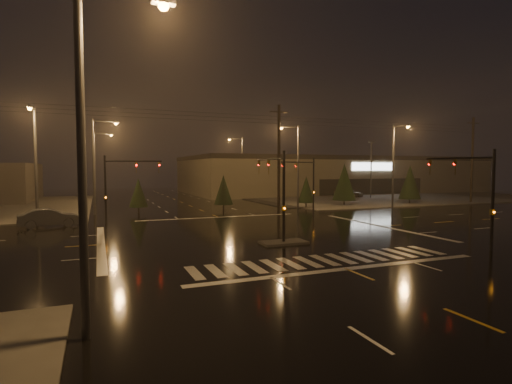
% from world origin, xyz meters
% --- Properties ---
extents(ground, '(140.00, 140.00, 0.00)m').
position_xyz_m(ground, '(0.00, 0.00, 0.00)').
color(ground, black).
rests_on(ground, ground).
extents(sidewalk_ne, '(36.00, 36.00, 0.12)m').
position_xyz_m(sidewalk_ne, '(30.00, 30.00, 0.06)').
color(sidewalk_ne, '#423F3B').
rests_on(sidewalk_ne, ground).
extents(median_island, '(3.00, 1.60, 0.15)m').
position_xyz_m(median_island, '(0.00, -4.00, 0.07)').
color(median_island, '#423F3B').
rests_on(median_island, ground).
extents(crosswalk, '(15.00, 2.60, 0.01)m').
position_xyz_m(crosswalk, '(0.00, -9.00, 0.01)').
color(crosswalk, beige).
rests_on(crosswalk, ground).
extents(stop_bar_near, '(16.00, 0.50, 0.01)m').
position_xyz_m(stop_bar_near, '(0.00, -11.00, 0.01)').
color(stop_bar_near, beige).
rests_on(stop_bar_near, ground).
extents(stop_bar_far, '(16.00, 0.50, 0.01)m').
position_xyz_m(stop_bar_far, '(0.00, 11.00, 0.01)').
color(stop_bar_far, beige).
rests_on(stop_bar_far, ground).
extents(parking_lot, '(50.00, 24.00, 0.08)m').
position_xyz_m(parking_lot, '(35.00, 28.00, 0.04)').
color(parking_lot, black).
rests_on(parking_lot, ground).
extents(retail_building, '(60.20, 28.30, 7.20)m').
position_xyz_m(retail_building, '(35.00, 45.99, 3.84)').
color(retail_building, '#645D47').
rests_on(retail_building, ground).
extents(signal_mast_median, '(0.25, 4.59, 6.00)m').
position_xyz_m(signal_mast_median, '(0.00, -3.07, 3.75)').
color(signal_mast_median, black).
rests_on(signal_mast_median, ground).
extents(signal_mast_ne, '(4.84, 1.86, 6.00)m').
position_xyz_m(signal_mast_ne, '(9.50, 10.14, 3.79)').
color(signal_mast_ne, black).
rests_on(signal_mast_ne, ground).
extents(signal_mast_nw, '(4.84, 1.86, 6.00)m').
position_xyz_m(signal_mast_nw, '(-9.50, 10.14, 3.79)').
color(signal_mast_nw, black).
rests_on(signal_mast_nw, ground).
extents(signal_mast_se, '(1.55, 3.87, 6.00)m').
position_xyz_m(signal_mast_se, '(10.23, -9.75, 3.71)').
color(signal_mast_se, black).
rests_on(signal_mast_se, ground).
extents(streetlight_0, '(2.77, 0.32, 10.00)m').
position_xyz_m(streetlight_0, '(-11.18, -15.00, 5.80)').
color(streetlight_0, '#38383A').
rests_on(streetlight_0, ground).
extents(streetlight_1, '(2.77, 0.32, 10.00)m').
position_xyz_m(streetlight_1, '(-11.18, 18.00, 5.80)').
color(streetlight_1, '#38383A').
rests_on(streetlight_1, ground).
extents(streetlight_2, '(2.77, 0.32, 10.00)m').
position_xyz_m(streetlight_2, '(-11.18, 34.00, 5.80)').
color(streetlight_2, '#38383A').
rests_on(streetlight_2, ground).
extents(streetlight_3, '(2.77, 0.32, 10.00)m').
position_xyz_m(streetlight_3, '(11.18, 16.00, 5.80)').
color(streetlight_3, '#38383A').
rests_on(streetlight_3, ground).
extents(streetlight_4, '(2.77, 0.32, 10.00)m').
position_xyz_m(streetlight_4, '(11.18, 36.00, 5.80)').
color(streetlight_4, '#38383A').
rests_on(streetlight_4, ground).
extents(streetlight_5, '(0.32, 2.77, 10.00)m').
position_xyz_m(streetlight_5, '(-16.00, 11.18, 5.80)').
color(streetlight_5, '#38383A').
rests_on(streetlight_5, ground).
extents(streetlight_6, '(0.32, 2.77, 10.00)m').
position_xyz_m(streetlight_6, '(22.00, 11.18, 5.80)').
color(streetlight_6, '#38383A').
rests_on(streetlight_6, ground).
extents(utility_pole_1, '(2.20, 0.32, 12.00)m').
position_xyz_m(utility_pole_1, '(8.00, 14.00, 6.13)').
color(utility_pole_1, black).
rests_on(utility_pole_1, ground).
extents(utility_pole_2, '(2.20, 0.32, 12.00)m').
position_xyz_m(utility_pole_2, '(38.00, 14.00, 6.13)').
color(utility_pole_2, black).
rests_on(utility_pole_2, ground).
extents(conifer_0, '(2.04, 2.04, 3.89)m').
position_xyz_m(conifer_0, '(12.57, 15.89, 2.29)').
color(conifer_0, black).
rests_on(conifer_0, ground).
extents(conifer_1, '(3.06, 3.06, 5.48)m').
position_xyz_m(conifer_1, '(18.89, 17.11, 3.09)').
color(conifer_1, black).
rests_on(conifer_1, ground).
extents(conifer_2, '(2.92, 2.92, 5.26)m').
position_xyz_m(conifer_2, '(28.61, 15.81, 2.98)').
color(conifer_2, black).
rests_on(conifer_2, ground).
extents(conifer_3, '(1.99, 1.99, 3.81)m').
position_xyz_m(conifer_3, '(-7.06, 17.50, 2.25)').
color(conifer_3, black).
rests_on(conifer_3, ground).
extents(conifer_4, '(2.19, 2.19, 4.12)m').
position_xyz_m(conifer_4, '(2.36, 17.02, 2.41)').
color(conifer_4, black).
rests_on(conifer_4, ground).
extents(car_parked, '(4.40, 5.22, 1.69)m').
position_xyz_m(car_parked, '(27.73, 29.02, 0.84)').
color(car_parked, black).
rests_on(car_parked, ground).
extents(car_crossing, '(4.89, 2.42, 1.54)m').
position_xyz_m(car_crossing, '(-14.92, 9.74, 0.77)').
color(car_crossing, '#595D61').
rests_on(car_crossing, ground).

